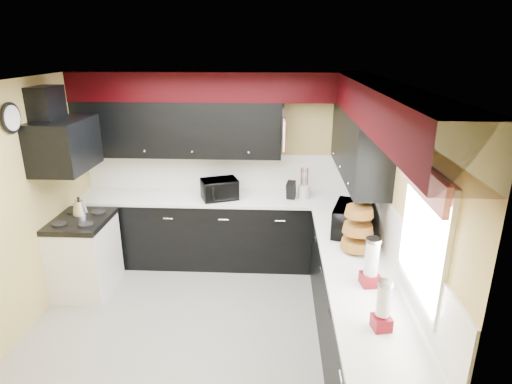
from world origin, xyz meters
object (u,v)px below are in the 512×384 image
toaster_oven (220,189)px  utensil_crock (304,191)px  kettle (80,207)px  knife_block (291,190)px  microwave (353,220)px

toaster_oven → utensil_crock: toaster_oven is taller
utensil_crock → kettle: (-2.65, -0.64, -0.02)m
knife_block → microwave: bearing=-45.9°
utensil_crock → knife_block: knife_block is taller
toaster_oven → knife_block: toaster_oven is taller
toaster_oven → utensil_crock: 1.08m
toaster_oven → microwave: size_ratio=0.81×
knife_block → kettle: size_ratio=1.24×
utensil_crock → kettle: size_ratio=0.93×
utensil_crock → knife_block: size_ratio=0.75×
knife_block → utensil_crock: bearing=29.4°
knife_block → kettle: (-2.49, -0.59, -0.05)m
microwave → kettle: (-3.10, 0.42, -0.09)m
microwave → utensil_crock: (-0.45, 1.06, -0.07)m
toaster_oven → knife_block: (0.91, 0.04, -0.02)m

